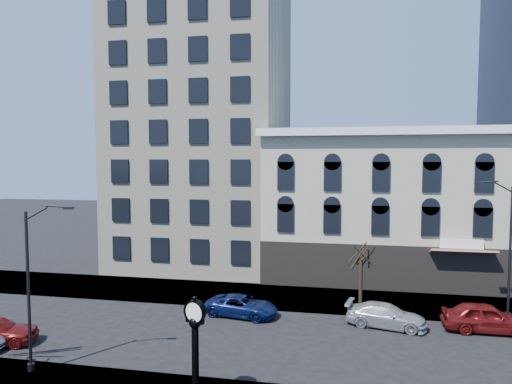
# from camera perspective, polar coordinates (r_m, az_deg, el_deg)

# --- Properties ---
(ground) EXTENTS (160.00, 160.00, 0.00)m
(ground) POSITION_cam_1_polar(r_m,az_deg,el_deg) (27.44, -5.99, -17.44)
(ground) COLOR black
(ground) RESTS_ON ground
(sidewalk_far) EXTENTS (160.00, 6.00, 0.12)m
(sidewalk_far) POSITION_cam_1_polar(r_m,az_deg,el_deg) (34.73, -2.02, -12.68)
(sidewalk_far) COLOR gray
(sidewalk_far) RESTS_ON ground
(cream_tower) EXTENTS (15.90, 15.40, 42.50)m
(cream_tower) POSITION_cam_1_polar(r_m,az_deg,el_deg) (46.34, -6.57, 15.53)
(cream_tower) COLOR beige
(cream_tower) RESTS_ON ground
(victorian_row) EXTENTS (22.60, 11.19, 12.50)m
(victorian_row) POSITION_cam_1_polar(r_m,az_deg,el_deg) (40.74, 17.28, -1.86)
(victorian_row) COLOR #B4AC94
(victorian_row) RESTS_ON ground
(street_clock) EXTENTS (1.00, 1.00, 4.40)m
(street_clock) POSITION_cam_1_polar(r_m,az_deg,el_deg) (19.92, -7.60, -19.42)
(street_clock) COLOR black
(street_clock) RESTS_ON sidewalk_near
(street_lamp_near) EXTENTS (2.01, 0.81, 7.99)m
(street_lamp_near) POSITION_cam_1_polar(r_m,az_deg,el_deg) (23.48, -25.39, -5.87)
(street_lamp_near) COLOR black
(street_lamp_near) RESTS_ON sidewalk_near
(street_lamp_far) EXTENTS (2.28, 0.35, 8.81)m
(street_lamp_far) POSITION_cam_1_polar(r_m,az_deg,el_deg) (32.03, 28.22, -2.31)
(street_lamp_far) COLOR black
(street_lamp_far) RESTS_ON sidewalk_far
(bare_tree_far) EXTENTS (3.07, 3.07, 5.28)m
(bare_tree_far) POSITION_cam_1_polar(r_m,az_deg,el_deg) (31.27, 13.01, -7.03)
(bare_tree_far) COLOR black
(bare_tree_far) RESTS_ON sidewalk_far
(car_far_a) EXTENTS (4.93, 2.85, 1.29)m
(car_far_a) POSITION_cam_1_polar(r_m,az_deg,el_deg) (30.27, -1.78, -14.05)
(car_far_a) COLOR #0C194C
(car_far_a) RESTS_ON ground
(car_far_b) EXTENTS (5.02, 2.83, 1.37)m
(car_far_b) POSITION_cam_1_polar(r_m,az_deg,el_deg) (29.47, 15.95, -14.63)
(car_far_b) COLOR #A5A8AD
(car_far_b) RESTS_ON ground
(car_far_c) EXTENTS (4.92, 1.99, 1.67)m
(car_far_c) POSITION_cam_1_polar(r_m,az_deg,el_deg) (30.73, 26.84, -13.83)
(car_far_c) COLOR maroon
(car_far_c) RESTS_ON ground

